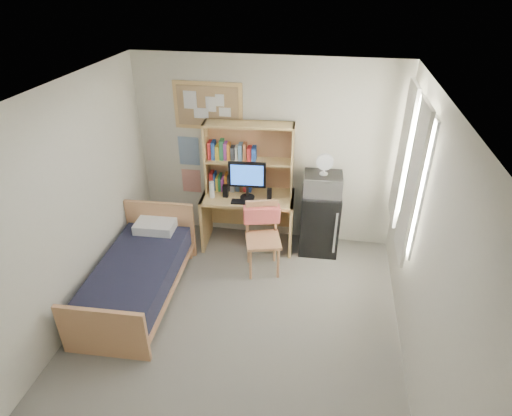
% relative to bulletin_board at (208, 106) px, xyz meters
% --- Properties ---
extents(floor, '(3.60, 4.20, 0.02)m').
position_rel_bulletin_board_xyz_m(floor, '(0.78, -2.08, -1.93)').
color(floor, gray).
rests_on(floor, ground).
extents(ceiling, '(3.60, 4.20, 0.02)m').
position_rel_bulletin_board_xyz_m(ceiling, '(0.78, -2.08, 0.68)').
color(ceiling, silver).
rests_on(ceiling, wall_back).
extents(wall_back, '(3.60, 0.04, 2.60)m').
position_rel_bulletin_board_xyz_m(wall_back, '(0.78, 0.02, -0.62)').
color(wall_back, beige).
rests_on(wall_back, floor).
extents(wall_left, '(0.04, 4.20, 2.60)m').
position_rel_bulletin_board_xyz_m(wall_left, '(-1.02, -2.08, -0.62)').
color(wall_left, beige).
rests_on(wall_left, floor).
extents(wall_right, '(0.04, 4.20, 2.60)m').
position_rel_bulletin_board_xyz_m(wall_right, '(2.58, -2.08, -0.62)').
color(wall_right, beige).
rests_on(wall_right, floor).
extents(window_unit, '(0.10, 1.40, 1.70)m').
position_rel_bulletin_board_xyz_m(window_unit, '(2.53, -0.88, -0.32)').
color(window_unit, white).
rests_on(window_unit, wall_right).
extents(curtain_left, '(0.04, 0.55, 1.70)m').
position_rel_bulletin_board_xyz_m(curtain_left, '(2.50, -1.28, -0.32)').
color(curtain_left, white).
rests_on(curtain_left, wall_right).
extents(curtain_right, '(0.04, 0.55, 1.70)m').
position_rel_bulletin_board_xyz_m(curtain_right, '(2.50, -0.48, -0.32)').
color(curtain_right, white).
rests_on(curtain_right, wall_right).
extents(bulletin_board, '(0.94, 0.03, 0.64)m').
position_rel_bulletin_board_xyz_m(bulletin_board, '(0.00, 0.00, 0.00)').
color(bulletin_board, tan).
rests_on(bulletin_board, wall_back).
extents(poster_wave, '(0.30, 0.01, 0.42)m').
position_rel_bulletin_board_xyz_m(poster_wave, '(-0.32, 0.01, -0.67)').
color(poster_wave, '#224E8B').
rests_on(poster_wave, wall_back).
extents(poster_japan, '(0.28, 0.01, 0.36)m').
position_rel_bulletin_board_xyz_m(poster_japan, '(-0.32, 0.01, -1.14)').
color(poster_japan, red).
rests_on(poster_japan, wall_back).
extents(desk, '(1.30, 0.72, 0.79)m').
position_rel_bulletin_board_xyz_m(desk, '(0.59, -0.32, -1.53)').
color(desk, '#DEB46C').
rests_on(desk, floor).
extents(desk_chair, '(0.59, 0.59, 0.96)m').
position_rel_bulletin_board_xyz_m(desk_chair, '(0.90, -0.90, -1.44)').
color(desk_chair, tan).
rests_on(desk_chair, floor).
extents(mini_fridge, '(0.55, 0.55, 0.89)m').
position_rel_bulletin_board_xyz_m(mini_fridge, '(1.60, -0.27, -1.47)').
color(mini_fridge, black).
rests_on(mini_fridge, floor).
extents(bed, '(0.98, 1.84, 0.50)m').
position_rel_bulletin_board_xyz_m(bed, '(-0.50, -1.69, -1.67)').
color(bed, black).
rests_on(bed, floor).
extents(hutch, '(1.22, 0.39, 0.98)m').
position_rel_bulletin_board_xyz_m(hutch, '(0.58, -0.17, -0.64)').
color(hutch, '#DEB46C').
rests_on(hutch, desk).
extents(monitor, '(0.50, 0.07, 0.53)m').
position_rel_bulletin_board_xyz_m(monitor, '(0.60, -0.38, -0.87)').
color(monitor, black).
rests_on(monitor, desk).
extents(keyboard, '(0.41, 0.16, 0.02)m').
position_rel_bulletin_board_xyz_m(keyboard, '(0.61, -0.52, -1.12)').
color(keyboard, black).
rests_on(keyboard, desk).
extents(speaker_left, '(0.08, 0.08, 0.17)m').
position_rel_bulletin_board_xyz_m(speaker_left, '(0.30, -0.40, -1.04)').
color(speaker_left, black).
rests_on(speaker_left, desk).
extents(speaker_right, '(0.07, 0.07, 0.15)m').
position_rel_bulletin_board_xyz_m(speaker_right, '(0.90, -0.36, -1.05)').
color(speaker_right, black).
rests_on(speaker_right, desk).
extents(water_bottle, '(0.07, 0.07, 0.24)m').
position_rel_bulletin_board_xyz_m(water_bottle, '(0.12, -0.45, -1.01)').
color(water_bottle, white).
rests_on(water_bottle, desk).
extents(hoodie, '(0.49, 0.26, 0.23)m').
position_rel_bulletin_board_xyz_m(hoodie, '(0.85, -0.71, -1.18)').
color(hoodie, '#FF6861').
rests_on(hoodie, desk_chair).
extents(microwave, '(0.51, 0.40, 0.29)m').
position_rel_bulletin_board_xyz_m(microwave, '(1.60, -0.29, -0.88)').
color(microwave, silver).
rests_on(microwave, mini_fridge).
extents(desk_fan, '(0.23, 0.23, 0.27)m').
position_rel_bulletin_board_xyz_m(desk_fan, '(1.60, -0.29, -0.60)').
color(desk_fan, white).
rests_on(desk_fan, microwave).
extents(pillow, '(0.52, 0.38, 0.12)m').
position_rel_bulletin_board_xyz_m(pillow, '(-0.53, -0.94, -1.36)').
color(pillow, white).
rests_on(pillow, bed).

